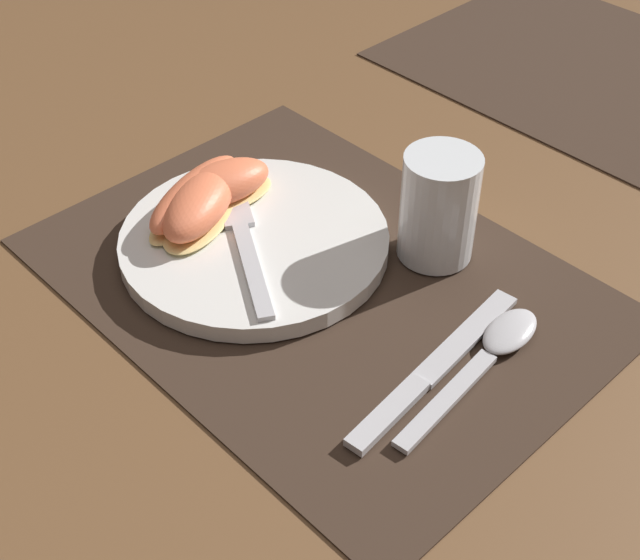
{
  "coord_description": "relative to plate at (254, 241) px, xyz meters",
  "views": [
    {
      "loc": [
        0.41,
        -0.4,
        0.51
      ],
      "look_at": [
        0.02,
        -0.02,
        0.02
      ],
      "focal_mm": 50.0,
      "sensor_mm": 36.0,
      "label": 1
    }
  ],
  "objects": [
    {
      "name": "placemat_far",
      "position": [
        0.04,
        0.5,
        -0.01
      ],
      "size": [
        0.48,
        0.34,
        0.0
      ],
      "color": "#38281E",
      "rests_on": "ground_plane"
    },
    {
      "name": "juice_glass",
      "position": [
        0.11,
        0.11,
        0.04
      ],
      "size": [
        0.07,
        0.07,
        0.1
      ],
      "color": "silver",
      "rests_on": "placemat"
    },
    {
      "name": "spoon",
      "position": [
        0.23,
        0.05,
        -0.0
      ],
      "size": [
        0.04,
        0.18,
        0.01
      ],
      "color": "#BCBCC1",
      "rests_on": "placemat"
    },
    {
      "name": "citrus_wedge_0",
      "position": [
        -0.06,
        0.01,
        0.02
      ],
      "size": [
        0.07,
        0.11,
        0.03
      ],
      "color": "#F4DB84",
      "rests_on": "plate"
    },
    {
      "name": "fork",
      "position": [
        -0.01,
        -0.01,
        0.01
      ],
      "size": [
        0.18,
        0.12,
        0.0
      ],
      "color": "#BCBCC1",
      "rests_on": "plate"
    },
    {
      "name": "citrus_wedge_2",
      "position": [
        -0.05,
        -0.02,
        0.02
      ],
      "size": [
        0.1,
        0.12,
        0.04
      ],
      "color": "#F4DB84",
      "rests_on": "plate"
    },
    {
      "name": "knife",
      "position": [
        0.21,
        0.0,
        -0.01
      ],
      "size": [
        0.04,
        0.21,
        0.01
      ],
      "color": "#BCBCC1",
      "rests_on": "placemat"
    },
    {
      "name": "citrus_wedge_1",
      "position": [
        -0.07,
        -0.01,
        0.02
      ],
      "size": [
        0.08,
        0.14,
        0.03
      ],
      "color": "#F4DB84",
      "rests_on": "plate"
    },
    {
      "name": "placemat",
      "position": [
        0.07,
        0.01,
        -0.01
      ],
      "size": [
        0.48,
        0.34,
        0.0
      ],
      "color": "#38281E",
      "rests_on": "ground_plane"
    },
    {
      "name": "plate",
      "position": [
        0.0,
        0.0,
        0.0
      ],
      "size": [
        0.24,
        0.24,
        0.02
      ],
      "color": "white",
      "rests_on": "placemat"
    },
    {
      "name": "ground_plane",
      "position": [
        0.07,
        0.01,
        -0.01
      ],
      "size": [
        3.0,
        3.0,
        0.0
      ],
      "primitive_type": "plane",
      "color": "brown"
    }
  ]
}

